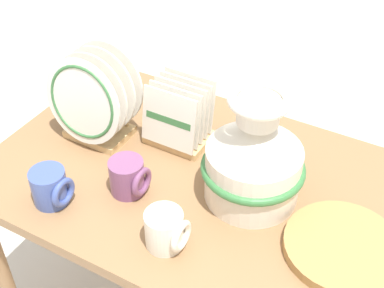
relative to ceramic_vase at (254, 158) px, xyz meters
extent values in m
cube|color=olive|center=(-0.17, -0.01, -0.15)|extent=(1.12, 0.75, 0.03)
cylinder|color=olive|center=(-0.68, 0.32, -0.49)|extent=(0.06, 0.06, 0.64)
cylinder|color=olive|center=(0.34, 0.32, -0.49)|extent=(0.06, 0.06, 0.64)
cylinder|color=silver|center=(0.00, 0.00, -0.05)|extent=(0.24, 0.24, 0.16)
cone|color=silver|center=(0.00, 0.00, 0.07)|extent=(0.24, 0.24, 0.09)
cylinder|color=silver|center=(0.00, 0.00, 0.14)|extent=(0.10, 0.10, 0.06)
torus|color=silver|center=(0.00, 0.00, 0.17)|extent=(0.15, 0.15, 0.02)
torus|color=#38753D|center=(0.00, 0.00, -0.03)|extent=(0.27, 0.27, 0.02)
cube|color=tan|center=(-0.50, 0.01, -0.12)|extent=(0.18, 0.13, 0.02)
cylinder|color=tan|center=(-0.56, 0.06, -0.07)|extent=(0.01, 0.01, 0.07)
cylinder|color=tan|center=(-0.44, 0.06, -0.07)|extent=(0.01, 0.01, 0.07)
cylinder|color=silver|center=(-0.50, -0.04, 0.02)|extent=(0.25, 0.05, 0.25)
torus|color=#38703D|center=(-0.50, -0.04, 0.02)|extent=(0.22, 0.05, 0.22)
cylinder|color=silver|center=(-0.50, -0.01, 0.02)|extent=(0.25, 0.05, 0.25)
cylinder|color=silver|center=(-0.50, 0.03, 0.02)|extent=(0.25, 0.05, 0.25)
cylinder|color=silver|center=(-0.50, 0.07, 0.02)|extent=(0.25, 0.05, 0.25)
cube|color=tan|center=(-0.28, 0.11, -0.12)|extent=(0.18, 0.13, 0.02)
cylinder|color=tan|center=(-0.34, 0.16, -0.07)|extent=(0.01, 0.01, 0.07)
cylinder|color=tan|center=(-0.22, 0.16, -0.07)|extent=(0.01, 0.01, 0.07)
cube|color=silver|center=(-0.28, 0.05, -0.02)|extent=(0.17, 0.03, 0.17)
cube|color=silver|center=(-0.28, 0.08, -0.02)|extent=(0.17, 0.03, 0.17)
cube|color=silver|center=(-0.28, 0.11, -0.02)|extent=(0.17, 0.03, 0.17)
cube|color=silver|center=(-0.28, 0.13, -0.02)|extent=(0.17, 0.03, 0.17)
cube|color=silver|center=(-0.28, 0.16, -0.02)|extent=(0.17, 0.03, 0.17)
cube|color=#38703D|center=(-0.28, 0.05, -0.02)|extent=(0.14, 0.01, 0.02)
cylinder|color=#AD7F47|center=(0.27, -0.07, -0.12)|extent=(0.28, 0.28, 0.01)
cylinder|color=#AD7F47|center=(0.27, -0.07, -0.12)|extent=(0.28, 0.28, 0.01)
cylinder|color=#AD7F47|center=(0.27, -0.07, -0.11)|extent=(0.28, 0.28, 0.01)
cylinder|color=silver|center=(-0.11, -0.25, -0.08)|extent=(0.09, 0.09, 0.10)
torus|color=silver|center=(-0.07, -0.25, -0.08)|extent=(0.02, 0.08, 0.08)
cylinder|color=#42569E|center=(-0.44, -0.27, -0.08)|extent=(0.09, 0.09, 0.10)
torus|color=#42569E|center=(-0.40, -0.27, -0.08)|extent=(0.02, 0.08, 0.08)
cylinder|color=#7A4770|center=(-0.29, -0.14, -0.08)|extent=(0.09, 0.09, 0.10)
torus|color=#7A4770|center=(-0.24, -0.14, -0.08)|extent=(0.02, 0.08, 0.08)
camera|label=1|loc=(0.35, -0.95, 0.87)|focal=50.00mm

